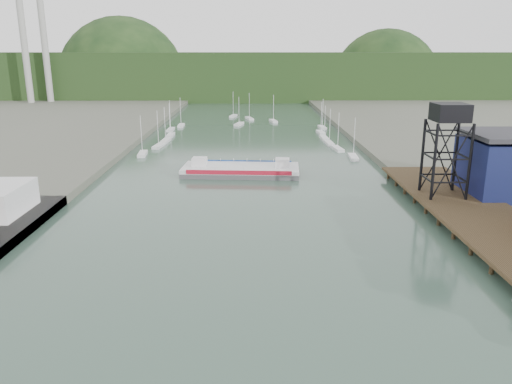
{
  "coord_description": "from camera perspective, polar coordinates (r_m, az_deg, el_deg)",
  "views": [
    {
      "loc": [
        1.24,
        -26.4,
        26.58
      ],
      "look_at": [
        2.07,
        53.51,
        4.0
      ],
      "focal_mm": 35.0,
      "sensor_mm": 36.0,
      "label": 1
    }
  ],
  "objects": [
    {
      "name": "east_pier",
      "position": [
        83.58,
        24.8,
        -2.91
      ],
      "size": [
        14.0,
        70.0,
        2.45
      ],
      "color": "black",
      "rests_on": "ground"
    },
    {
      "name": "chain_ferry",
      "position": [
        111.67,
        -1.75,
        2.56
      ],
      "size": [
        26.42,
        12.08,
        3.71
      ],
      "rotation": [
        0.0,
        0.0,
        -0.07
      ],
      "color": "#4C4C4F",
      "rests_on": "ground"
    },
    {
      "name": "smokestacks",
      "position": [
        280.25,
        -23.98,
        15.18
      ],
      "size": [
        11.2,
        8.2,
        60.0
      ],
      "color": "#9E9E98",
      "rests_on": "ground"
    },
    {
      "name": "marina_sailboats",
      "position": [
        166.94,
        -0.99,
        6.73
      ],
      "size": [
        57.71,
        92.65,
        0.9
      ],
      "color": "silver",
      "rests_on": "ground"
    },
    {
      "name": "distant_hills",
      "position": [
        328.19,
        -1.55,
        12.94
      ],
      "size": [
        500.0,
        120.0,
        80.0
      ],
      "color": "black",
      "rests_on": "ground"
    },
    {
      "name": "lift_tower",
      "position": [
        91.56,
        21.26,
        7.86
      ],
      "size": [
        6.5,
        6.5,
        16.0
      ],
      "color": "black",
      "rests_on": "east_pier"
    }
  ]
}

